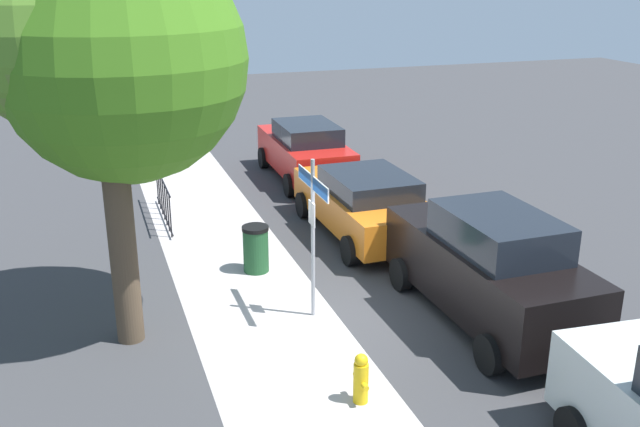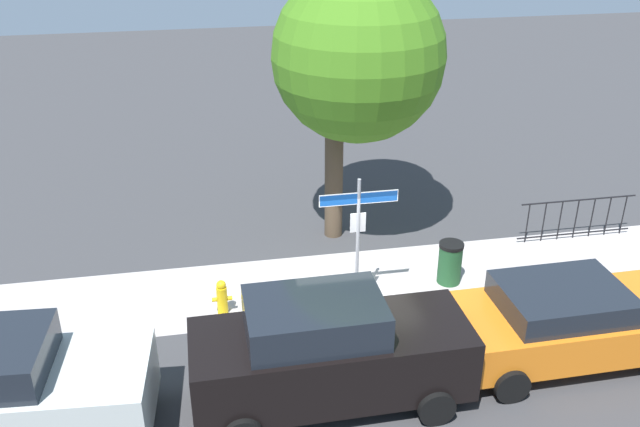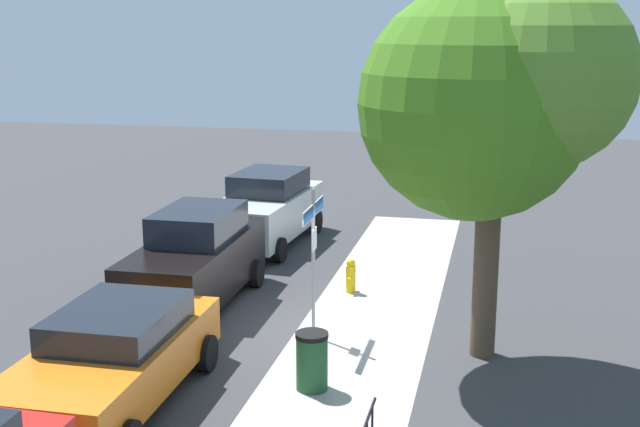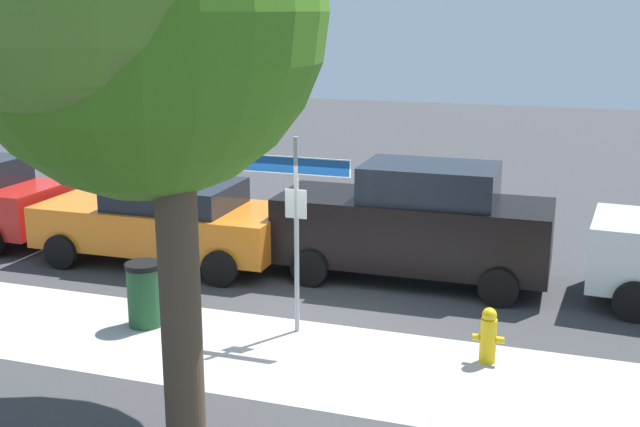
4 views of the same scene
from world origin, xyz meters
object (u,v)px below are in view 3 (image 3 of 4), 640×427
at_px(shade_tree, 504,92).
at_px(car_orange, 113,357).
at_px(trash_bin, 312,361).
at_px(street_sign, 313,236).
at_px(car_black, 196,260).
at_px(fire_hydrant, 351,276).
at_px(car_silver, 267,208).

height_order(shade_tree, car_orange, shade_tree).
relative_size(car_orange, trash_bin, 4.80).
xyz_separation_m(street_sign, car_black, (-1.16, -2.82, -0.97)).
xyz_separation_m(fire_hydrant, trash_bin, (5.05, 0.30, 0.11)).
bearing_deg(shade_tree, car_orange, -64.17).
relative_size(car_black, fire_hydrant, 6.04).
height_order(car_orange, trash_bin, car_orange).
height_order(car_silver, car_black, car_black).
height_order(car_black, car_orange, car_black).
xyz_separation_m(car_silver, fire_hydrant, (3.61, 3.00, -0.60)).
height_order(street_sign, car_orange, street_sign).
height_order(car_orange, fire_hydrant, car_orange).
bearing_deg(trash_bin, car_silver, -159.13).
height_order(car_black, fire_hydrant, car_black).
relative_size(street_sign, car_black, 0.62).
height_order(shade_tree, fire_hydrant, shade_tree).
relative_size(street_sign, fire_hydrant, 3.73).
relative_size(street_sign, car_orange, 0.62).
xyz_separation_m(shade_tree, fire_hydrant, (-3.50, -3.16, -4.41)).
xyz_separation_m(shade_tree, car_orange, (2.79, -5.76, -3.99)).
xyz_separation_m(car_black, fire_hydrant, (-1.65, 3.02, -0.65)).
distance_m(shade_tree, car_black, 7.47).
distance_m(car_silver, fire_hydrant, 4.74).
bearing_deg(car_black, trash_bin, 43.82).
distance_m(street_sign, trash_bin, 2.75).
bearing_deg(car_orange, trash_bin, 112.49).
bearing_deg(car_silver, fire_hydrant, 43.84).
bearing_deg(shade_tree, fire_hydrant, -137.91).
bearing_deg(street_sign, car_silver, -156.39).
relative_size(car_silver, car_black, 1.00).
relative_size(car_orange, fire_hydrant, 6.04).
bearing_deg(car_orange, fire_hydrant, 156.92).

